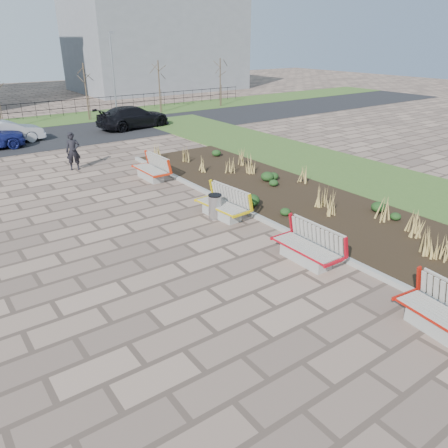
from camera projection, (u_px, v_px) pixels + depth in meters
ground at (248, 320)px, 9.68m from camera, size 120.00×120.00×0.00m
planting_bed at (294, 199)px, 16.74m from camera, size 4.50×18.00×0.10m
planting_curb at (246, 211)px, 15.48m from camera, size 0.16×18.00×0.15m
grass_verge_near at (372, 178)px, 19.30m from camera, size 5.00×38.00×0.04m
road at (18, 141)px, 26.07m from camera, size 80.00×7.00×0.02m
bench_a at (445, 315)px, 9.03m from camera, size 1.14×2.19×1.00m
bench_b at (306, 246)px, 12.00m from camera, size 0.91×2.10×1.00m
bench_c at (221, 204)px, 15.00m from camera, size 1.06×2.16×1.00m
bench_d at (150, 168)px, 19.01m from camera, size 0.92×2.11×1.00m
litter_bin at (215, 207)px, 14.95m from camera, size 0.44×0.44×0.84m
pedestrian at (73, 151)px, 20.24m from camera, size 0.74×0.61×1.76m
car_silver at (7, 132)px, 25.26m from camera, size 4.06×1.60×1.31m
car_black at (133, 117)px, 29.53m from camera, size 5.29×2.69×1.47m
tree_d at (86, 92)px, 31.83m from camera, size 1.40×1.40×4.00m
tree_e at (159, 87)px, 35.05m from camera, size 1.40×1.40×4.00m
tree_f at (220, 82)px, 38.27m from camera, size 1.40×1.40×4.00m
lamp_east at (113, 77)px, 32.14m from camera, size 0.24×0.60×6.00m
building_grey at (156, 43)px, 49.71m from camera, size 18.00×12.00×10.00m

